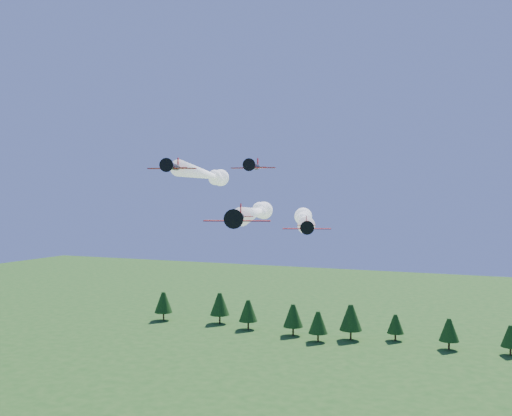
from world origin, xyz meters
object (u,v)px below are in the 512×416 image
at_px(plane_right, 305,220).
at_px(plane_slot, 254,166).
at_px(plane_lead, 256,212).
at_px(plane_left, 207,175).

distance_m(plane_right, plane_slot, 21.61).
bearing_deg(plane_slot, plane_lead, 99.61).
height_order(plane_lead, plane_left, plane_left).
height_order(plane_lead, plane_right, plane_lead).
distance_m(plane_lead, plane_right, 9.80).
bearing_deg(plane_slot, plane_left, 123.59).
relative_size(plane_right, plane_slot, 5.71).
xyz_separation_m(plane_left, plane_slot, (16.79, -16.34, 0.39)).
relative_size(plane_left, plane_slot, 6.24).
relative_size(plane_left, plane_right, 1.09).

